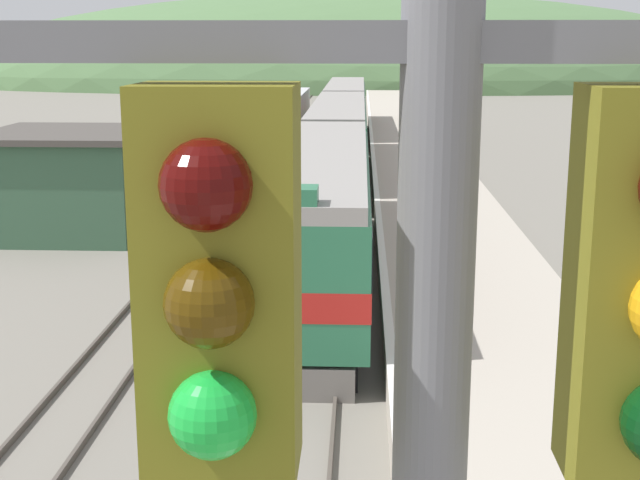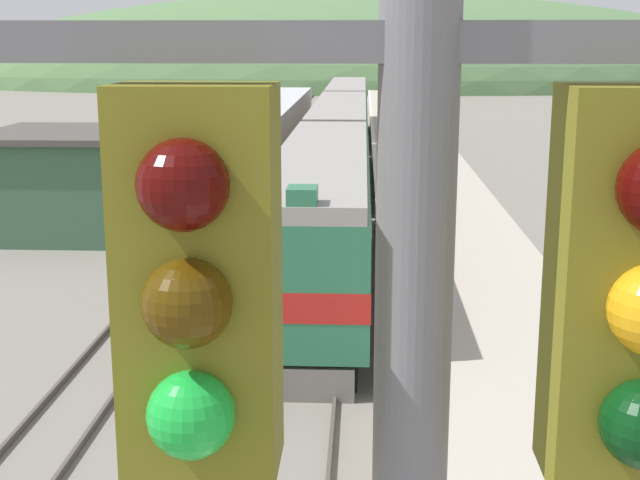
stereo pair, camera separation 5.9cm
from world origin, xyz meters
TOP-DOWN VIEW (x-y plane):
  - track_main at (0.00, 70.00)m, footprint 1.52×180.00m
  - track_siding at (-4.87, 70.00)m, footprint 1.52×180.00m
  - platform at (4.48, 50.00)m, footprint 5.31×140.00m
  - distant_hills at (0.00, 153.98)m, footprint 144.95×65.23m
  - station_shed at (-10.52, 34.82)m, footprint 6.56×6.92m
  - express_train_lead_car at (0.00, 27.26)m, footprint 2.99×19.36m
  - carriage_second at (0.00, 48.16)m, footprint 2.98×20.23m
  - carriage_third at (0.00, 69.27)m, footprint 2.98×20.23m
  - siding_train at (-4.87, 60.86)m, footprint 2.90×38.17m

SIDE VIEW (x-z plane):
  - distant_hills at x=0.00m, z-range -15.08..15.08m
  - track_main at x=0.00m, z-range 0.00..0.16m
  - track_siding at x=-4.87m, z-range 0.00..0.16m
  - platform at x=4.48m, z-range -0.01..0.88m
  - siding_train at x=-4.87m, z-range 0.06..3.47m
  - station_shed at x=-10.52m, z-range 0.02..4.17m
  - carriage_second at x=0.00m, z-range 0.19..4.54m
  - carriage_third at x=0.00m, z-range 0.19..4.54m
  - express_train_lead_car at x=0.00m, z-range 0.02..4.73m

